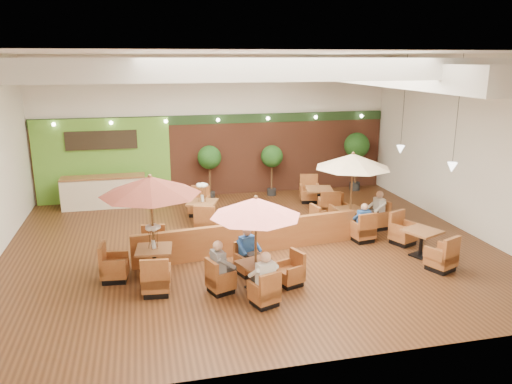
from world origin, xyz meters
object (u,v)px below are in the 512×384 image
object	(u,v)px
diner_0	(264,273)
diner_2	(220,262)
service_counter	(104,192)
topiary_2	(357,148)
booth_divider	(250,238)
diner_3	(363,218)
table_1	(256,225)
table_5	(319,199)
topiary_0	(209,159)
table_0	(149,205)
diner_1	(248,246)
diner_4	(378,206)
table_3	(203,210)
table_4	(421,244)
table_2	(352,178)
topiary_1	(272,158)

from	to	relation	value
diner_0	diner_2	size ratio (longest dim) A/B	0.99
service_counter	topiary_2	distance (m)	10.15
booth_divider	diner_2	bearing A→B (deg)	-125.52
booth_divider	diner_3	distance (m)	3.51
table_1	table_5	size ratio (longest dim) A/B	0.83
service_counter	diner_0	size ratio (longest dim) A/B	3.59
topiary_0	table_0	bearing A→B (deg)	-109.61
diner_1	diner_3	distance (m)	4.17
table_5	diner_4	size ratio (longest dim) A/B	3.57
table_5	table_3	bearing A→B (deg)	-157.92
table_0	diner_2	distance (m)	2.28
table_4	diner_0	size ratio (longest dim) A/B	3.34
table_1	diner_4	bearing A→B (deg)	14.89
diner_2	diner_3	bearing A→B (deg)	101.71
table_2	table_5	xyz separation A→B (m)	(-0.18, 2.39, -1.36)
table_5	booth_divider	bearing A→B (deg)	-120.63
topiary_0	diner_3	xyz separation A→B (m)	(3.82, -5.69, -0.84)
service_counter	table_0	size ratio (longest dim) A/B	1.12
service_counter	table_0	world-z (taller)	table_0
table_0	diner_3	size ratio (longest dim) A/B	3.59
booth_divider	topiary_0	xyz separation A→B (m)	(-0.32, 5.84, 1.12)
table_0	topiary_0	xyz separation A→B (m)	(2.44, 6.85, -0.32)
diner_3	service_counter	bearing A→B (deg)	143.63
service_counter	topiary_1	world-z (taller)	topiary_1
table_1	table_2	world-z (taller)	table_2
topiary_0	topiary_1	size ratio (longest dim) A/B	1.04
table_4	table_5	bearing A→B (deg)	81.45
table_3	service_counter	bearing A→B (deg)	160.18
booth_divider	topiary_0	size ratio (longest dim) A/B	3.13
table_1	table_3	size ratio (longest dim) A/B	0.84
booth_divider	topiary_2	bearing A→B (deg)	38.19
table_2	diner_2	distance (m)	5.86
table_4	table_2	bearing A→B (deg)	90.87
service_counter	table_3	distance (m)	4.35
table_3	diner_1	size ratio (longest dim) A/B	3.62
diner_2	table_2	bearing A→B (deg)	110.05
table_0	topiary_2	xyz separation A→B (m)	(8.54, 6.85, -0.11)
table_4	diner_4	bearing A→B (deg)	70.05
table_5	topiary_1	world-z (taller)	topiary_1
table_1	table_3	xyz separation A→B (m)	(-0.63, 5.04, -1.11)
table_1	diner_2	bearing A→B (deg)	160.06
topiary_1	diner_0	distance (m)	9.32
diner_1	diner_4	xyz separation A→B (m)	(4.81, 2.49, 0.01)
table_2	diner_0	size ratio (longest dim) A/B	3.08
table_4	diner_2	world-z (taller)	diner_2
topiary_2	table_2	bearing A→B (deg)	-115.67
table_5	table_4	bearing A→B (deg)	-62.34
table_3	diner_2	size ratio (longest dim) A/B	3.41
diner_3	diner_4	world-z (taller)	diner_4
table_0	table_2	distance (m)	6.61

